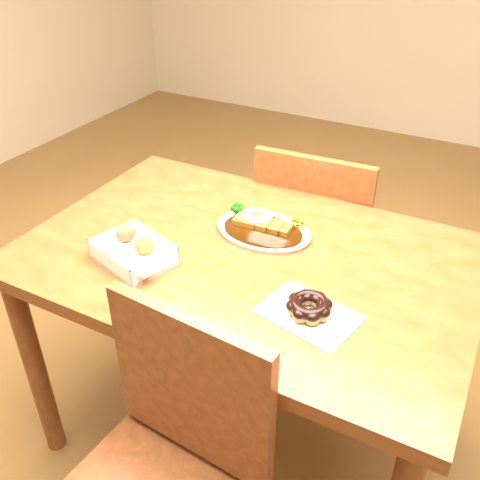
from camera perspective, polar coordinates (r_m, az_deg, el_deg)
The scene contains 6 objects.
ground at distance 1.96m, azimuth 0.57°, elevation -19.75°, with size 6.00×6.00×0.00m, color brown.
table at distance 1.50m, azimuth 0.70°, elevation -4.46°, with size 1.20×0.80×0.75m.
chair_far at distance 1.99m, azimuth 8.26°, elevation -0.28°, with size 0.44×0.44×0.87m.
katsu_curry_plate at distance 1.52m, azimuth 2.40°, elevation 1.35°, with size 0.28×0.20×0.05m.
donut_box at distance 1.42m, azimuth -11.50°, elevation -1.12°, with size 0.24×0.20×0.06m.
pon_de_ring at distance 1.23m, azimuth 7.39°, elevation -7.12°, with size 0.25×0.20×0.04m.
Camera 1 is at (0.54, -1.06, 1.56)m, focal length 40.00 mm.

